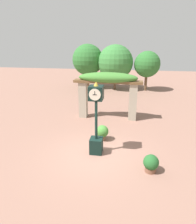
% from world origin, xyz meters
% --- Properties ---
extents(ground_plane, '(60.00, 60.00, 0.00)m').
position_xyz_m(ground_plane, '(0.00, 0.00, 0.00)').
color(ground_plane, '#8E6656').
extents(pedestal_clock, '(0.61, 0.66, 3.43)m').
position_xyz_m(pedestal_clock, '(0.04, 0.14, 1.66)').
color(pedestal_clock, black).
rests_on(pedestal_clock, ground).
extents(pergola, '(4.50, 1.12, 3.17)m').
position_xyz_m(pergola, '(0.00, 4.76, 2.35)').
color(pergola, '#A89E89').
rests_on(pergola, ground).
extents(potted_plant_near_left, '(0.63, 0.63, 0.75)m').
position_xyz_m(potted_plant_near_left, '(2.48, -0.96, 0.39)').
color(potted_plant_near_left, brown).
rests_on(potted_plant_near_left, ground).
extents(potted_plant_near_right, '(0.66, 0.66, 0.84)m').
position_xyz_m(potted_plant_near_right, '(0.14, 1.46, 0.47)').
color(potted_plant_near_right, brown).
rests_on(potted_plant_near_right, ground).
extents(tree_line, '(9.46, 3.90, 4.82)m').
position_xyz_m(tree_line, '(-0.76, 13.88, 2.95)').
color(tree_line, brown).
rests_on(tree_line, ground).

